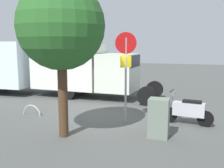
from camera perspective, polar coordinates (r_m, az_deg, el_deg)
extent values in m
plane|color=#494B49|center=(10.47, -1.32, -7.18)|extent=(60.00, 60.00, 0.00)
cylinder|color=black|center=(13.90, -9.47, -1.44)|extent=(0.91, 0.28, 0.90)
cylinder|color=black|center=(15.56, -6.04, -0.30)|extent=(0.91, 0.28, 0.90)
cylinder|color=black|center=(12.42, 7.49, -2.59)|extent=(0.91, 0.28, 0.90)
cylinder|color=black|center=(14.26, 9.15, -1.18)|extent=(0.91, 0.28, 0.90)
cube|color=silver|center=(14.77, -9.13, 3.88)|extent=(3.74, 2.34, 2.41)
cube|color=silver|center=(13.65, 1.34, 2.52)|extent=(1.88, 2.17, 1.90)
cube|color=black|center=(13.60, 1.35, 5.03)|extent=(1.89, 2.01, 0.60)
cylinder|color=black|center=(17.79, -21.86, 0.24)|extent=(0.90, 0.27, 0.90)
cube|color=silver|center=(16.68, -23.05, 4.04)|extent=(4.04, 2.28, 2.53)
cylinder|color=black|center=(9.98, 12.33, -6.50)|extent=(0.57, 0.17, 0.56)
cylinder|color=black|center=(9.79, 19.52, -7.10)|extent=(0.57, 0.17, 0.56)
cube|color=silver|center=(9.79, 16.25, -5.25)|extent=(1.13, 0.46, 0.48)
cube|color=black|center=(9.72, 16.90, -3.75)|extent=(0.67, 0.36, 0.12)
cylinder|color=slate|center=(9.84, 12.72, -3.43)|extent=(0.29, 0.11, 0.69)
cylinder|color=black|center=(9.78, 12.79, -1.42)|extent=(0.11, 0.55, 0.04)
cylinder|color=#9E9EA3|center=(9.48, 2.98, 0.66)|extent=(0.08, 0.08, 3.08)
cylinder|color=red|center=(9.37, 3.02, 8.84)|extent=(0.71, 0.32, 0.76)
cube|color=yellow|center=(9.39, 2.99, 4.93)|extent=(0.33, 0.33, 0.44)
cylinder|color=#47301E|center=(8.20, -10.55, -2.90)|extent=(0.29, 0.29, 2.46)
sphere|color=#275C24|center=(8.06, -10.98, 12.22)|extent=(2.61, 2.61, 2.61)
cube|color=slate|center=(8.28, 10.05, -7.24)|extent=(0.62, 0.53, 1.21)
torus|color=#B7B7BC|center=(11.26, -16.92, -6.42)|extent=(0.85, 0.12, 0.85)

